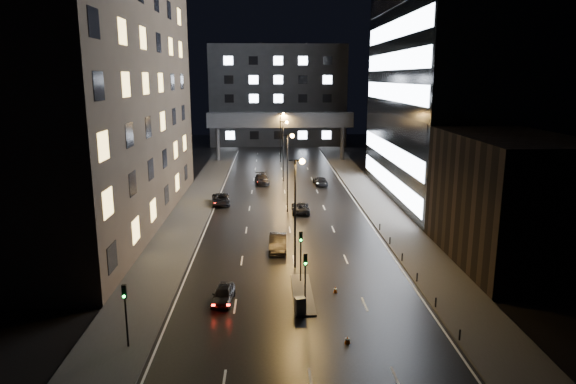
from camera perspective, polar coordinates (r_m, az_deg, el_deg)
The scene contains 26 objects.
ground at distance 78.44m, azimuth -0.38°, elevation 0.04°, with size 160.00×160.00×0.00m, color black.
sidewalk_left at distance 74.23m, azimuth -9.95°, elevation -0.83°, with size 5.00×110.00×0.15m, color #383533.
sidewalk_right at distance 74.99m, azimuth 9.33°, elevation -0.67°, with size 5.00×110.00×0.15m, color #383533.
building_left at distance 63.86m, azimuth -21.25°, elevation 14.39°, with size 15.00×48.00×40.00m, color #2D2319.
building_right_low at distance 51.88m, azimuth 23.40°, elevation -0.81°, with size 10.00×18.00×12.00m, color black.
building_right_glass at distance 77.65m, azimuth 19.25°, elevation 15.94°, with size 20.00×36.00×45.00m, color black.
building_far at distance 134.61m, azimuth -1.14°, elevation 10.69°, with size 34.00×14.00×25.00m, color #333335.
skybridge at distance 106.90m, azimuth -0.87°, elevation 7.94°, with size 30.00×3.00×10.00m.
median_island at distance 42.21m, azimuth 1.61°, elevation -11.21°, with size 1.60×8.00×0.15m, color #383533.
traffic_signal_near at distance 43.42m, azimuth 1.43°, elevation -6.24°, with size 0.28×0.34×4.40m.
traffic_signal_far at distance 38.27m, azimuth 1.93°, elevation -8.90°, with size 0.28×0.34×4.40m.
traffic_signal_corner at distance 34.90m, azimuth -17.63°, elevation -12.01°, with size 0.28×0.34×4.40m.
bollard_row at distance 47.80m, azimuth 13.31°, elevation -8.15°, with size 0.12×25.12×0.90m.
streetlight_near at distance 45.83m, azimuth 1.01°, elevation -0.78°, with size 1.45×0.50×10.15m.
streetlight_mid_a at distance 65.43m, azimuth 0.07°, elevation 3.29°, with size 1.45×0.50×10.15m.
streetlight_mid_b at distance 85.21m, azimuth -0.44°, elevation 5.49°, with size 1.45×0.50×10.15m.
streetlight_far at distance 105.08m, azimuth -0.75°, elevation 6.85°, with size 1.45×0.50×10.15m.
car_away_a at distance 40.97m, azimuth -7.21°, elevation -11.20°, with size 1.54×3.82×1.30m, color black.
car_away_b at distance 51.95m, azimuth -1.14°, elevation -5.66°, with size 1.73×4.97×1.64m, color black.
car_away_c at distance 70.96m, azimuth -7.47°, elevation -0.83°, with size 2.40×5.20×1.44m, color black.
car_away_d at distance 84.38m, azimuth -2.91°, elevation 1.45°, with size 2.14×5.26×1.53m, color black.
car_toward_a at distance 66.30m, azimuth 1.40°, elevation -1.74°, with size 2.20×4.78×1.33m, color black.
car_toward_b at distance 83.35m, azimuth 3.61°, elevation 1.26°, with size 1.96×4.81×1.40m, color black.
utility_cabinet at distance 38.54m, azimuth 1.37°, elevation -12.50°, with size 0.76×0.57×1.25m, color #545557.
cone_a at distance 42.62m, azimuth 5.28°, elevation -10.74°, with size 0.32×0.32×0.53m, color #DA560B.
cone_b at distance 35.38m, azimuth 6.62°, elevation -15.98°, with size 0.39×0.39×0.49m, color orange.
Camera 1 is at (-2.27, -36.51, 17.16)m, focal length 32.00 mm.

